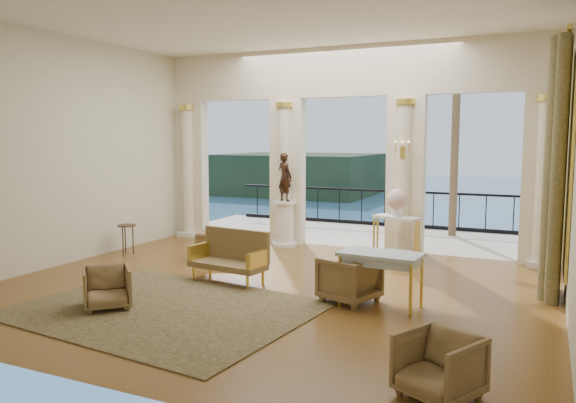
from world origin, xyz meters
The scene contains 23 objects.
floor centered at (0.00, 0.00, 0.00)m, with size 9.00×9.00×0.00m, color #482A0E.
room_walls centered at (0.00, -1.12, 2.88)m, with size 9.00×9.00×9.00m.
arcade centered at (0.00, 3.82, 2.58)m, with size 9.00×0.56×4.50m.
terrace centered at (0.00, 5.80, -0.05)m, with size 10.00×3.60×0.10m, color #BBAF9D.
balustrade centered at (0.00, 7.40, 0.41)m, with size 9.00×0.06×1.03m.
palm_tree centered at (2.00, 6.60, 4.09)m, with size 2.00×2.00×4.50m.
headland centered at (-30.00, 70.00, -3.00)m, with size 22.00×18.00×6.00m, color black.
sea centered at (0.00, 60.00, -6.00)m, with size 160.00×160.00×0.00m, color #295388.
curtain centered at (4.28, 1.50, 2.02)m, with size 0.33×1.40×4.09m.
window_frame centered at (4.47, 1.50, 2.10)m, with size 0.04×1.60×3.40m, color #E0C049.
wall_sconce centered at (1.40, 3.51, 2.23)m, with size 0.30×0.11×0.33m.
rug centered at (-0.83, -1.64, 0.01)m, with size 4.13×3.21×0.02m, color #2E3018.
armchair_a centered at (-1.65, -1.94, 0.34)m, with size 0.66×0.62×0.68m, color #4F4122.
armchair_b centered at (3.30, -2.80, 0.35)m, with size 0.68×0.64×0.70m, color #4F4122.
armchair_c centered at (1.48, -0.10, 0.39)m, with size 0.76×0.71×0.78m, color #4F4122.
armchair_d centered at (-1.99, 1.53, 0.34)m, with size 0.66×0.62×0.68m, color #4F4122.
settee centered at (-0.79, 0.19, 0.45)m, with size 1.43×0.75×0.91m.
game_table centered at (1.98, -0.16, 0.73)m, with size 1.24×0.74×0.82m.
pedestal centered at (-1.31, 3.50, 0.50)m, with size 0.57×0.57×1.05m.
statue centered at (-1.31, 3.50, 1.60)m, with size 0.40×0.27×1.11m, color #312015.
console_table centered at (1.42, 3.05, 0.76)m, with size 1.04×0.66×0.92m.
urn centered at (1.42, 3.05, 1.23)m, with size 0.42×0.42×0.55m.
side_table centered at (-4.00, 1.23, 0.55)m, with size 0.40×0.40×0.64m.
Camera 1 is at (4.16, -8.12, 2.51)m, focal length 35.00 mm.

